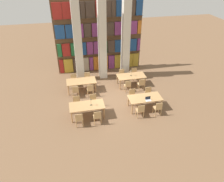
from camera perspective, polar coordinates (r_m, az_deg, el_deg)
The scene contains 28 objects.
ground_plane at distance 14.22m, azimuth -0.12°, elevation -2.06°, with size 40.00×40.00×0.00m, color brown.
bookshelf_bank at distance 16.96m, azimuth -3.32°, elevation 13.71°, with size 6.58×0.35×5.50m.
pillar_left at distance 15.46m, azimuth -8.97°, elevation 12.93°, with size 0.55×0.55×6.00m.
pillar_center at distance 15.64m, azimuth -2.58°, elevation 13.50°, with size 0.55×0.55×6.00m.
pillar_right at distance 15.99m, azimuth 3.62°, elevation 13.90°, with size 0.55×0.55×6.00m.
reading_table_0 at distance 12.45m, azimuth -6.56°, elevation -4.03°, with size 1.97×0.98×0.77m.
chair_0 at distance 11.94m, azimuth -8.60°, elevation -7.24°, with size 0.42×0.40×0.89m.
chair_1 at distance 13.18m, azimuth -9.17°, elevation -3.04°, with size 0.42×0.40×0.89m.
chair_2 at distance 12.00m, azimuth -3.84°, elevation -6.67°, with size 0.42×0.40×0.89m.
chair_3 at distance 13.23m, azimuth -4.88°, elevation -2.55°, with size 0.42×0.40×0.89m.
desk_lamp_0 at distance 12.22m, azimuth -5.53°, elevation -2.56°, with size 0.14×0.14×0.45m.
reading_table_1 at distance 13.16m, azimuth 8.60°, elevation -1.98°, with size 1.97×0.98×0.77m.
chair_4 at distance 12.53m, azimuth 7.40°, elevation -4.98°, with size 0.42×0.40×0.89m.
chair_5 at distance 13.72m, azimuth 5.37°, elevation -1.18°, with size 0.42×0.40×0.89m.
chair_6 at distance 12.88m, azimuth 11.90°, elevation -4.31°, with size 0.42×0.40×0.89m.
chair_7 at distance 14.04m, azimuth 9.52°, elevation -0.66°, with size 0.42×0.40×0.89m.
laptop at distance 12.90m, azimuth 9.43°, elevation -2.22°, with size 0.32×0.22×0.21m.
reading_table_2 at distance 14.87m, azimuth -8.02°, elevation 2.38°, with size 1.97×0.98×0.77m.
chair_8 at distance 14.29m, azimuth -9.52°, elevation -0.03°, with size 0.42×0.40×0.89m.
chair_9 at distance 15.63m, azimuth -9.92°, elevation 2.93°, with size 0.42×0.40×0.89m.
chair_10 at distance 14.34m, azimuth -5.69°, elevation 0.40°, with size 0.42×0.40×0.89m.
chair_11 at distance 15.67m, azimuth -6.41°, elevation 3.32°, with size 0.42×0.40×0.89m.
reading_table_3 at distance 15.43m, azimuth 5.04°, elevation 3.75°, with size 1.97×0.98×0.77m.
chair_12 at distance 14.76m, azimuth 4.12°, elevation 1.49°, with size 0.42×0.40×0.89m.
chair_13 at distance 16.06m, azimuth 2.63°, elevation 4.25°, with size 0.42×0.40×0.89m.
chair_14 at distance 15.03m, azimuth 7.64°, elevation 1.87°, with size 0.42×0.40×0.89m.
chair_15 at distance 16.31m, azimuth 5.90°, elevation 4.56°, with size 0.42×0.40×0.89m.
desk_lamp_1 at distance 15.24m, azimuth 5.02°, elevation 5.05°, with size 0.14×0.14×0.47m.
Camera 1 is at (-2.44, -11.50, 8.00)m, focal length 35.00 mm.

